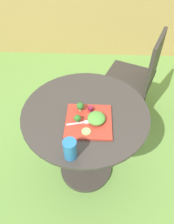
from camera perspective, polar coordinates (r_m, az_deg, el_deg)
ground_plane at (r=1.96m, az=-0.31°, el=-14.89°), size 12.00×12.00×0.00m
patio_table at (r=1.58m, az=-0.37°, el=-7.15°), size 0.82×0.82×0.74m
patio_chair at (r=2.09m, az=13.84°, el=10.26°), size 0.58×0.58×0.90m
salad_plate at (r=1.29m, az=0.45°, el=-2.46°), size 0.28×0.28×0.01m
drinking_glass at (r=1.11m, az=-4.52°, el=-10.08°), size 0.07×0.07×0.12m
fork at (r=1.27m, az=-1.40°, el=-2.86°), size 0.15×0.05×0.00m
lettuce_mound at (r=1.27m, az=2.53°, el=-1.65°), size 0.11×0.11×0.04m
broccoli_floret_0 at (r=1.26m, az=-2.58°, el=-1.68°), size 0.04×0.04×0.05m
broccoli_floret_1 at (r=1.32m, az=-1.82°, el=1.58°), size 0.05×0.05×0.06m
cucumber_slice_0 at (r=1.23m, az=-0.21°, el=-5.20°), size 0.05×0.05×0.01m
beet_chunk_0 at (r=1.33m, az=0.96°, el=0.86°), size 0.04×0.04×0.03m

